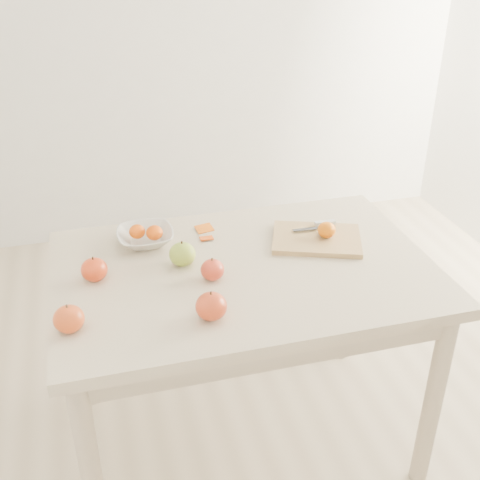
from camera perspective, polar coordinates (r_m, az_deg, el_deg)
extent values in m
plane|color=#C6B293|center=(2.39, 0.33, -18.04)|extent=(3.50, 3.50, 0.00)
cube|color=beige|center=(1.92, 0.39, -3.05)|extent=(1.20, 0.80, 0.04)
cylinder|color=#BCAA8E|center=(2.36, -14.78, -8.25)|extent=(0.06, 0.06, 0.71)
cylinder|color=#BCAA8E|center=(2.56, 10.05, -4.53)|extent=(0.06, 0.06, 0.71)
cylinder|color=#BCAA8E|center=(1.86, -13.93, -20.71)|extent=(0.06, 0.06, 0.71)
cylinder|color=#BCAA8E|center=(2.10, 17.84, -14.35)|extent=(0.06, 0.06, 0.71)
cube|color=tan|center=(2.06, 7.27, 0.09)|extent=(0.35, 0.31, 0.02)
ellipsoid|color=#CC6107|center=(2.05, 8.21, 0.96)|extent=(0.06, 0.06, 0.05)
imported|color=silver|center=(2.06, -8.96, 0.28)|extent=(0.19, 0.19, 0.05)
ellipsoid|color=#D05B07|center=(2.05, -9.73, 0.80)|extent=(0.05, 0.05, 0.05)
ellipsoid|color=#D55907|center=(2.04, -8.12, 0.70)|extent=(0.06, 0.06, 0.05)
cube|color=#CB5A0E|center=(2.13, -3.41, 1.00)|extent=(0.07, 0.06, 0.01)
cube|color=#D44A0F|center=(2.07, -3.20, 0.12)|extent=(0.05, 0.04, 0.01)
cube|color=silver|center=(2.14, 8.05, 1.61)|extent=(0.08, 0.02, 0.01)
cube|color=#34363B|center=(2.09, 6.30, 1.03)|extent=(0.10, 0.02, 0.00)
ellipsoid|color=olive|center=(1.91, -5.48, -1.34)|extent=(0.09, 0.09, 0.08)
ellipsoid|color=#971302|center=(1.68, -15.92, -7.21)|extent=(0.08, 0.08, 0.08)
ellipsoid|color=#9F1E15|center=(1.88, -13.66, -2.74)|extent=(0.08, 0.08, 0.07)
ellipsoid|color=#9E160F|center=(1.66, -2.75, -6.30)|extent=(0.09, 0.09, 0.08)
ellipsoid|color=maroon|center=(1.83, -2.64, -2.84)|extent=(0.07, 0.07, 0.07)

